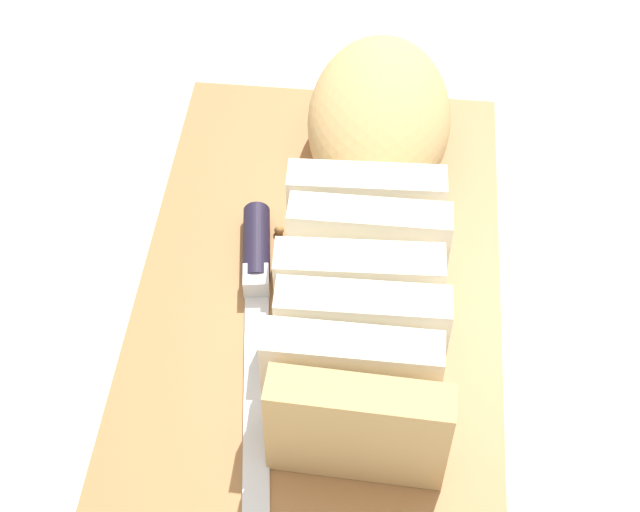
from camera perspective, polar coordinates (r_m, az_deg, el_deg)
ground_plane at (r=0.71m, az=0.00°, el=-2.70°), size 3.00×3.00×0.00m
cutting_board at (r=0.70m, az=0.00°, el=-2.13°), size 0.44×0.29×0.02m
bread_loaf at (r=0.69m, az=3.23°, el=3.61°), size 0.39×0.13×0.09m
bread_knife at (r=0.68m, az=-4.00°, el=-1.93°), size 0.29×0.07×0.02m
crumb_near_knife at (r=0.72m, az=-2.58°, el=1.62°), size 0.01×0.01×0.01m
crumb_near_loaf at (r=0.68m, az=4.13°, el=-2.23°), size 0.01×0.01×0.01m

